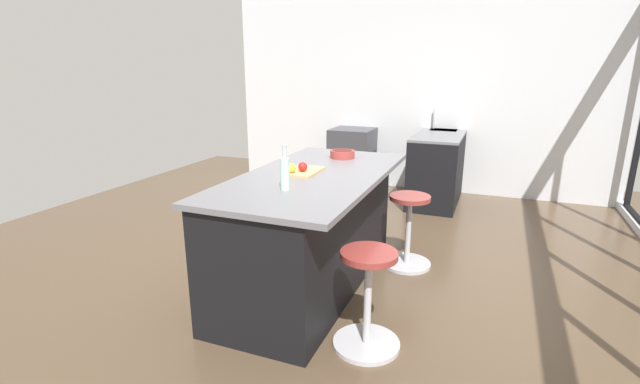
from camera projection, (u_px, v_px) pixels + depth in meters
The scene contains 12 objects.
ground_plane at pixel (341, 272), 3.99m from camera, with size 8.18×8.18×0.00m, color brown.
interior_partition_left at pixel (414, 91), 6.42m from camera, with size 0.12×5.50×2.83m.
sink_cabinet at pixel (440, 163), 6.20m from camera, with size 1.84×0.60×1.19m.
oven_range at pixel (352, 158), 6.66m from camera, with size 0.60×0.61×0.88m.
kitchen_island at pixel (309, 230), 3.65m from camera, with size 2.11×1.03×0.96m.
stool_by_window at pixel (408, 233), 4.05m from camera, with size 0.44×0.44×0.67m.
stool_middle at pixel (368, 303), 2.86m from camera, with size 0.44×0.44×0.67m.
cutting_board at pixel (303, 171), 3.54m from camera, with size 0.36×0.24×0.02m, color tan.
apple_red at pixel (303, 167), 3.49m from camera, with size 0.07×0.07×0.07m, color red.
apple_yellow at pixel (291, 168), 3.44m from camera, with size 0.07×0.07×0.07m, color gold.
water_bottle at pixel (285, 173), 3.01m from camera, with size 0.06×0.06×0.31m.
fruit_bowl at pixel (342, 154), 4.10m from camera, with size 0.22×0.22×0.07m.
Camera 1 is at (3.46, 1.17, 1.77)m, focal length 25.14 mm.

